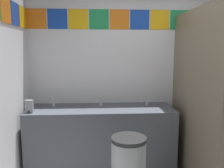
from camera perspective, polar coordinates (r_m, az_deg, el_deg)
wall_back at (r=3.53m, az=11.03°, el=3.68°), size 3.73×0.09×2.71m
vanity_counter at (r=3.29m, az=-2.66°, el=-12.91°), size 1.94×0.61×0.86m
faucet_left at (r=3.29m, az=-14.08°, el=-4.55°), size 0.04×0.10×0.14m
faucet_center at (r=3.24m, az=-2.74°, el=-4.53°), size 0.04×0.10×0.14m
faucet_right at (r=3.31m, az=8.55°, el=-4.33°), size 0.04×0.10×0.14m
soap_dispenser at (r=3.08m, az=-19.49°, el=-5.16°), size 0.09×0.09×0.16m
stall_divider at (r=2.80m, az=24.20°, el=-4.41°), size 0.92×1.40×2.11m
toilet at (r=3.63m, az=25.08°, el=-14.05°), size 0.39×0.49×0.74m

